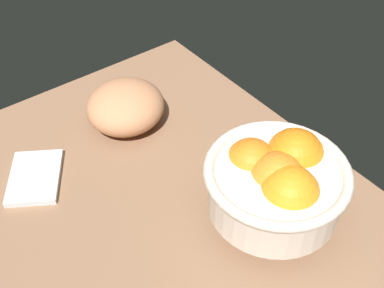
% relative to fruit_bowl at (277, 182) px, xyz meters
% --- Properties ---
extents(ground_plane, '(0.82, 0.56, 0.03)m').
position_rel_fruit_bowl_xyz_m(ground_plane, '(0.09, 0.10, -0.09)').
color(ground_plane, '#856045').
extents(fruit_bowl, '(0.21, 0.21, 0.13)m').
position_rel_fruit_bowl_xyz_m(fruit_bowl, '(0.00, 0.00, 0.00)').
color(fruit_bowl, beige).
rests_on(fruit_bowl, ground).
extents(bread_loaf, '(0.18, 0.18, 0.08)m').
position_rel_fruit_bowl_xyz_m(bread_loaf, '(0.32, 0.06, -0.03)').
color(bread_loaf, tan).
rests_on(bread_loaf, ground).
extents(napkin_folded, '(0.14, 0.13, 0.01)m').
position_rel_fruit_bowl_xyz_m(napkin_folded, '(0.29, 0.26, -0.07)').
color(napkin_folded, silver).
rests_on(napkin_folded, ground).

